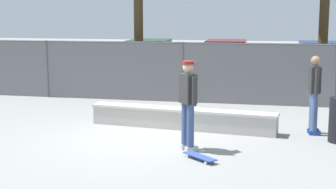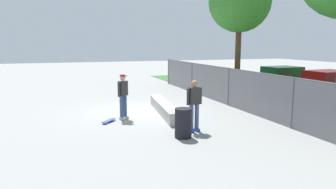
{
  "view_description": "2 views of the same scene",
  "coord_description": "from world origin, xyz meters",
  "px_view_note": "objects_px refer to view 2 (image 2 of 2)",
  "views": [
    {
      "loc": [
        2.87,
        -10.68,
        2.81
      ],
      "look_at": [
        0.28,
        1.3,
        0.81
      ],
      "focal_mm": 54.23,
      "sensor_mm": 36.0,
      "label": 1
    },
    {
      "loc": [
        13.51,
        -3.09,
        3.07
      ],
      "look_at": [
        0.71,
        1.36,
        0.85
      ],
      "focal_mm": 33.29,
      "sensor_mm": 36.0,
      "label": 2
    }
  ],
  "objects_px": {
    "car_red": "(326,86)",
    "skateboard": "(109,121)",
    "skateboarder": "(123,94)",
    "bystander": "(194,103)",
    "concrete_ledge": "(164,108)",
    "car_green": "(280,80)",
    "tree_near_left": "(240,1)",
    "trash_bin": "(183,123)"
  },
  "relations": [
    {
      "from": "tree_near_left",
      "to": "bystander",
      "type": "height_order",
      "value": "tree_near_left"
    },
    {
      "from": "bystander",
      "to": "tree_near_left",
      "type": "bearing_deg",
      "value": 137.47
    },
    {
      "from": "tree_near_left",
      "to": "car_red",
      "type": "distance_m",
      "value": 6.46
    },
    {
      "from": "concrete_ledge",
      "to": "car_red",
      "type": "bearing_deg",
      "value": 89.11
    },
    {
      "from": "skateboard",
      "to": "car_red",
      "type": "height_order",
      "value": "car_red"
    },
    {
      "from": "skateboarder",
      "to": "bystander",
      "type": "height_order",
      "value": "skateboarder"
    },
    {
      "from": "tree_near_left",
      "to": "bystander",
      "type": "relative_size",
      "value": 3.9
    },
    {
      "from": "skateboarder",
      "to": "car_green",
      "type": "relative_size",
      "value": 0.43
    },
    {
      "from": "bystander",
      "to": "car_red",
      "type": "bearing_deg",
      "value": 108.23
    },
    {
      "from": "trash_bin",
      "to": "car_red",
      "type": "bearing_deg",
      "value": 110.11
    },
    {
      "from": "concrete_ledge",
      "to": "skateboarder",
      "type": "height_order",
      "value": "skateboarder"
    },
    {
      "from": "car_red",
      "to": "trash_bin",
      "type": "relative_size",
      "value": 4.35
    },
    {
      "from": "concrete_ledge",
      "to": "bystander",
      "type": "xyz_separation_m",
      "value": [
        3.07,
        0.11,
        0.75
      ]
    },
    {
      "from": "concrete_ledge",
      "to": "tree_near_left",
      "type": "xyz_separation_m",
      "value": [
        -2.53,
        5.25,
        5.1
      ]
    },
    {
      "from": "skateboarder",
      "to": "tree_near_left",
      "type": "distance_m",
      "value": 8.87
    },
    {
      "from": "skateboarder",
      "to": "bystander",
      "type": "distance_m",
      "value": 3.28
    },
    {
      "from": "car_red",
      "to": "trash_bin",
      "type": "height_order",
      "value": "car_red"
    },
    {
      "from": "skateboarder",
      "to": "skateboard",
      "type": "xyz_separation_m",
      "value": [
        0.35,
        -0.66,
        -0.96
      ]
    },
    {
      "from": "skateboard",
      "to": "bystander",
      "type": "bearing_deg",
      "value": 49.8
    },
    {
      "from": "tree_near_left",
      "to": "car_green",
      "type": "distance_m",
      "value": 5.69
    },
    {
      "from": "concrete_ledge",
      "to": "car_green",
      "type": "height_order",
      "value": "car_green"
    },
    {
      "from": "skateboard",
      "to": "car_red",
      "type": "relative_size",
      "value": 0.17
    },
    {
      "from": "concrete_ledge",
      "to": "trash_bin",
      "type": "bearing_deg",
      "value": -8.17
    },
    {
      "from": "concrete_ledge",
      "to": "skateboard",
      "type": "xyz_separation_m",
      "value": [
        0.83,
        -2.55,
        -0.18
      ]
    },
    {
      "from": "car_red",
      "to": "bystander",
      "type": "xyz_separation_m",
      "value": [
        2.93,
        -8.91,
        0.17
      ]
    },
    {
      "from": "trash_bin",
      "to": "car_green",
      "type": "bearing_deg",
      "value": 126.04
    },
    {
      "from": "skateboarder",
      "to": "tree_near_left",
      "type": "xyz_separation_m",
      "value": [
        -3.0,
        7.14,
        4.32
      ]
    },
    {
      "from": "skateboarder",
      "to": "bystander",
      "type": "bearing_deg",
      "value": 37.63
    },
    {
      "from": "car_green",
      "to": "bystander",
      "type": "distance_m",
      "value": 10.54
    },
    {
      "from": "tree_near_left",
      "to": "bystander",
      "type": "distance_m",
      "value": 8.76
    },
    {
      "from": "car_red",
      "to": "bystander",
      "type": "distance_m",
      "value": 9.38
    },
    {
      "from": "skateboard",
      "to": "trash_bin",
      "type": "relative_size",
      "value": 0.75
    },
    {
      "from": "car_green",
      "to": "trash_bin",
      "type": "relative_size",
      "value": 4.35
    },
    {
      "from": "car_green",
      "to": "car_red",
      "type": "bearing_deg",
      "value": 6.11
    },
    {
      "from": "skateboarder",
      "to": "car_red",
      "type": "distance_m",
      "value": 10.92
    },
    {
      "from": "bystander",
      "to": "trash_bin",
      "type": "relative_size",
      "value": 1.86
    },
    {
      "from": "car_green",
      "to": "trash_bin",
      "type": "xyz_separation_m",
      "value": [
        6.7,
        -9.2,
        -0.35
      ]
    },
    {
      "from": "concrete_ledge",
      "to": "car_red",
      "type": "height_order",
      "value": "car_red"
    },
    {
      "from": "skateboarder",
      "to": "car_green",
      "type": "distance_m",
      "value": 11.15
    },
    {
      "from": "skateboard",
      "to": "tree_near_left",
      "type": "relative_size",
      "value": 0.1
    },
    {
      "from": "car_green",
      "to": "trash_bin",
      "type": "height_order",
      "value": "car_green"
    },
    {
      "from": "car_red",
      "to": "skateboard",
      "type": "bearing_deg",
      "value": -86.61
    }
  ]
}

